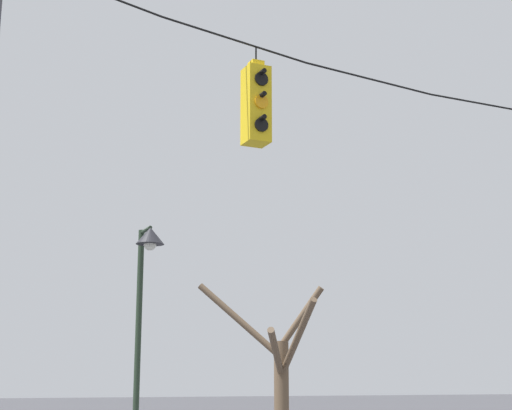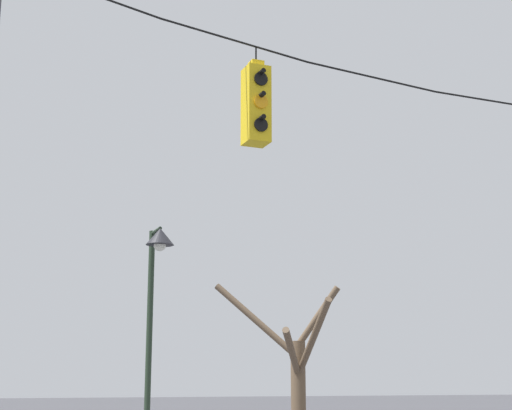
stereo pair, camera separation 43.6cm
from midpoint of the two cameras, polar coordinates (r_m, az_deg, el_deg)
span_wire at (r=13.73m, az=17.68°, el=8.33°), size 15.83×0.03×0.88m
traffic_light_near_left_pole at (r=11.27m, az=1.12°, el=7.32°), size 0.34×0.58×1.46m
street_lamp at (r=15.46m, az=-6.51°, el=-5.66°), size 0.55×0.94×5.03m
bare_tree at (r=21.34m, az=3.51°, el=-12.15°), size 2.93×3.57×4.75m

